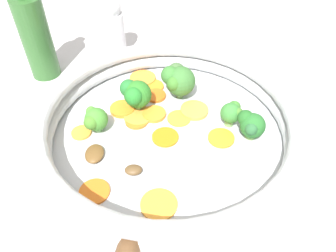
% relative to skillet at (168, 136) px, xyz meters
% --- Properties ---
extents(ground_plane, '(4.00, 4.00, 0.00)m').
position_rel_skillet_xyz_m(ground_plane, '(0.00, 0.00, -0.01)').
color(ground_plane, '#BBB6B9').
extents(skillet, '(0.35, 0.35, 0.01)m').
position_rel_skillet_xyz_m(skillet, '(0.00, 0.00, 0.00)').
color(skillet, '#B2B5B7').
rests_on(skillet, ground_plane).
extents(skillet_rim_wall, '(0.37, 0.37, 0.05)m').
position_rel_skillet_xyz_m(skillet_rim_wall, '(0.00, 0.00, 0.03)').
color(skillet_rim_wall, '#B6B8BD').
rests_on(skillet_rim_wall, skillet).
extents(skillet_rivet_left, '(0.01, 0.01, 0.01)m').
position_rel_skillet_xyz_m(skillet_rivet_left, '(-0.14, -0.10, 0.01)').
color(skillet_rivet_left, '#AFB8B6').
rests_on(skillet_rivet_left, skillet).
extents(skillet_rivet_right, '(0.01, 0.01, 0.01)m').
position_rel_skillet_xyz_m(skillet_rivet_right, '(-0.08, -0.15, 0.01)').
color(skillet_rivet_right, '#ADB3B9').
rests_on(skillet_rivet_right, skillet).
extents(carrot_slice_0, '(0.05, 0.05, 0.00)m').
position_rel_skillet_xyz_m(carrot_slice_0, '(-0.02, 0.05, 0.01)').
color(carrot_slice_0, orange).
rests_on(carrot_slice_0, skillet).
extents(carrot_slice_1, '(0.03, 0.03, 0.01)m').
position_rel_skillet_xyz_m(carrot_slice_1, '(0.02, 0.08, 0.01)').
color(carrot_slice_1, orange).
rests_on(carrot_slice_1, skillet).
extents(carrot_slice_2, '(0.04, 0.04, 0.00)m').
position_rel_skillet_xyz_m(carrot_slice_2, '(0.03, 0.02, 0.01)').
color(carrot_slice_2, orange).
rests_on(carrot_slice_2, skillet).
extents(carrot_slice_3, '(0.05, 0.05, 0.01)m').
position_rel_skillet_xyz_m(carrot_slice_3, '(0.06, 0.02, 0.01)').
color(carrot_slice_3, '#EC963D').
rests_on(carrot_slice_3, skillet).
extents(carrot_slice_4, '(0.03, 0.03, 0.00)m').
position_rel_skillet_xyz_m(carrot_slice_4, '(-0.11, 0.06, 0.01)').
color(carrot_slice_4, orange).
rests_on(carrot_slice_4, skillet).
extents(carrot_slice_5, '(0.06, 0.06, 0.01)m').
position_rel_skillet_xyz_m(carrot_slice_5, '(0.02, 0.14, 0.01)').
color(carrot_slice_5, orange).
rests_on(carrot_slice_5, skillet).
extents(carrot_slice_6, '(0.05, 0.05, 0.00)m').
position_rel_skillet_xyz_m(carrot_slice_6, '(-0.01, -0.01, 0.01)').
color(carrot_slice_6, orange).
rests_on(carrot_slice_6, skillet).
extents(carrot_slice_7, '(0.06, 0.06, 0.00)m').
position_rel_skillet_xyz_m(carrot_slice_7, '(-0.07, -0.10, 0.01)').
color(carrot_slice_7, orange).
rests_on(carrot_slice_7, skillet).
extents(carrot_slice_8, '(0.04, 0.04, 0.00)m').
position_rel_skillet_xyz_m(carrot_slice_8, '(-0.03, 0.04, 0.01)').
color(carrot_slice_8, orange).
rests_on(carrot_slice_8, skillet).
extents(carrot_slice_9, '(0.04, 0.04, 0.00)m').
position_rel_skillet_xyz_m(carrot_slice_9, '(0.06, -0.05, 0.01)').
color(carrot_slice_9, orange).
rests_on(carrot_slice_9, skillet).
extents(carrot_slice_10, '(0.04, 0.04, 0.00)m').
position_rel_skillet_xyz_m(carrot_slice_10, '(0.03, 0.11, 0.01)').
color(carrot_slice_10, orange).
rests_on(carrot_slice_10, skillet).
extents(carrot_slice_11, '(0.05, 0.05, 0.00)m').
position_rel_skillet_xyz_m(carrot_slice_11, '(-0.13, -0.05, 0.01)').
color(carrot_slice_11, orange).
rests_on(carrot_slice_11, skillet).
extents(carrot_slice_12, '(0.05, 0.05, 0.01)m').
position_rel_skillet_xyz_m(carrot_slice_12, '(0.00, 0.04, 0.01)').
color(carrot_slice_12, orange).
rests_on(carrot_slice_12, skillet).
extents(carrot_slice_13, '(0.05, 0.05, 0.01)m').
position_rel_skillet_xyz_m(carrot_slice_13, '(-0.04, 0.08, 0.01)').
color(carrot_slice_13, orange).
rests_on(carrot_slice_13, skillet).
extents(broccoli_floret_0, '(0.04, 0.04, 0.04)m').
position_rel_skillet_xyz_m(broccoli_floret_0, '(-0.09, 0.05, 0.03)').
color(broccoli_floret_0, '#7CB36C').
rests_on(broccoli_floret_0, skillet).
extents(broccoli_floret_1, '(0.05, 0.05, 0.06)m').
position_rel_skillet_xyz_m(broccoli_floret_1, '(0.05, 0.07, 0.04)').
color(broccoli_floret_1, '#648E4B').
rests_on(broccoli_floret_1, skillet).
extents(broccoli_floret_2, '(0.03, 0.03, 0.04)m').
position_rel_skillet_xyz_m(broccoli_floret_2, '(0.09, -0.03, 0.03)').
color(broccoli_floret_2, '#7AA557').
rests_on(broccoli_floret_2, skillet).
extents(broccoli_floret_3, '(0.05, 0.05, 0.05)m').
position_rel_skillet_xyz_m(broccoli_floret_3, '(-0.02, 0.07, 0.04)').
color(broccoli_floret_3, '#5D8D55').
rests_on(broccoli_floret_3, skillet).
extents(broccoli_floret_4, '(0.04, 0.04, 0.04)m').
position_rel_skillet_xyz_m(broccoli_floret_4, '(0.10, -0.06, 0.03)').
color(broccoli_floret_4, '#5F8D42').
rests_on(broccoli_floret_4, skillet).
extents(mushroom_piece_0, '(0.03, 0.03, 0.01)m').
position_rel_skillet_xyz_m(mushroom_piece_0, '(-0.07, -0.04, 0.01)').
color(mushroom_piece_0, brown).
rests_on(mushroom_piece_0, skillet).
extents(mushroom_piece_1, '(0.04, 0.04, 0.01)m').
position_rel_skillet_xyz_m(mushroom_piece_1, '(-0.11, 0.01, 0.01)').
color(mushroom_piece_1, brown).
rests_on(mushroom_piece_1, skillet).
extents(salt_shaker, '(0.04, 0.04, 0.12)m').
position_rel_skillet_xyz_m(salt_shaker, '(0.02, 0.26, 0.05)').
color(salt_shaker, white).
rests_on(salt_shaker, ground_plane).
extents(oil_bottle, '(0.05, 0.05, 0.18)m').
position_rel_skillet_xyz_m(oil_bottle, '(-0.12, 0.26, 0.07)').
color(oil_bottle, '#2D5B28').
rests_on(oil_bottle, ground_plane).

